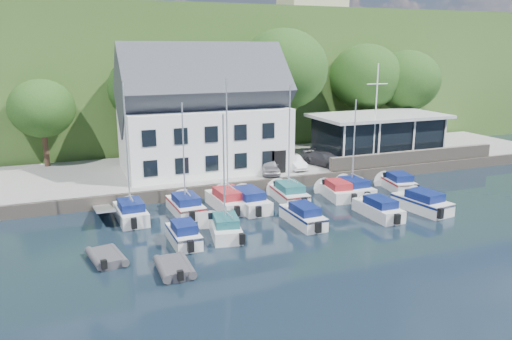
% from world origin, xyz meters
% --- Properties ---
extents(ground, '(180.00, 180.00, 0.00)m').
position_xyz_m(ground, '(0.00, 0.00, 0.00)').
color(ground, black).
rests_on(ground, ground).
extents(quay, '(60.00, 13.00, 1.00)m').
position_xyz_m(quay, '(0.00, 17.50, 0.50)').
color(quay, gray).
rests_on(quay, ground).
extents(quay_face, '(60.00, 0.30, 1.00)m').
position_xyz_m(quay_face, '(0.00, 11.00, 0.50)').
color(quay_face, '#6D6357').
rests_on(quay_face, ground).
extents(hillside, '(160.00, 75.00, 16.00)m').
position_xyz_m(hillside, '(0.00, 62.00, 8.00)').
color(hillside, '#314D1C').
rests_on(hillside, ground).
extents(field_patch, '(50.00, 30.00, 0.30)m').
position_xyz_m(field_patch, '(8.00, 70.00, 16.15)').
color(field_patch, '#536231').
rests_on(field_patch, hillside).
extents(harbor_building, '(14.40, 8.20, 8.70)m').
position_xyz_m(harbor_building, '(-7.00, 16.50, 5.35)').
color(harbor_building, white).
rests_on(harbor_building, quay).
extents(club_pavilion, '(13.20, 7.20, 4.10)m').
position_xyz_m(club_pavilion, '(11.00, 16.00, 3.05)').
color(club_pavilion, black).
rests_on(club_pavilion, quay).
extents(seawall, '(18.00, 0.50, 1.20)m').
position_xyz_m(seawall, '(12.00, 11.40, 1.60)').
color(seawall, '#6D6357').
rests_on(seawall, quay).
extents(gangway, '(1.20, 6.00, 1.40)m').
position_xyz_m(gangway, '(-16.50, 9.00, 0.00)').
color(gangway, silver).
rests_on(gangway, ground).
extents(car_silver, '(2.32, 4.04, 1.29)m').
position_xyz_m(car_silver, '(-2.30, 12.84, 1.65)').
color(car_silver, '#A09FA4').
rests_on(car_silver, quay).
extents(car_white, '(1.31, 3.64, 1.19)m').
position_xyz_m(car_white, '(0.45, 13.62, 1.60)').
color(car_white, silver).
rests_on(car_white, quay).
extents(car_dgrey, '(3.02, 4.79, 1.29)m').
position_xyz_m(car_dgrey, '(3.61, 13.55, 1.65)').
color(car_dgrey, '#313136').
rests_on(car_dgrey, quay).
extents(car_blue, '(1.40, 3.50, 1.20)m').
position_xyz_m(car_blue, '(5.72, 13.95, 1.60)').
color(car_blue, navy).
rests_on(car_blue, quay).
extents(flagpole, '(2.21, 0.20, 9.22)m').
position_xyz_m(flagpole, '(8.50, 12.99, 5.61)').
color(flagpole, white).
rests_on(flagpole, quay).
extents(tree_0, '(5.80, 5.80, 7.92)m').
position_xyz_m(tree_0, '(-20.21, 22.76, 4.96)').
color(tree_0, '#13350F').
rests_on(tree_0, quay).
extents(tree_1, '(7.46, 7.46, 10.20)m').
position_xyz_m(tree_1, '(-10.77, 22.48, 6.10)').
color(tree_1, '#13350F').
rests_on(tree_1, quay).
extents(tree_2, '(8.05, 8.05, 11.00)m').
position_xyz_m(tree_2, '(-3.58, 21.79, 6.50)').
color(tree_2, '#13350F').
rests_on(tree_2, quay).
extents(tree_3, '(9.20, 9.20, 12.57)m').
position_xyz_m(tree_3, '(3.03, 21.67, 7.29)').
color(tree_3, '#13350F').
rests_on(tree_3, quay).
extents(tree_4, '(8.09, 8.09, 11.06)m').
position_xyz_m(tree_4, '(13.46, 22.37, 6.53)').
color(tree_4, '#13350F').
rests_on(tree_4, quay).
extents(tree_5, '(7.58, 7.58, 10.36)m').
position_xyz_m(tree_5, '(18.17, 21.23, 6.18)').
color(tree_5, '#13350F').
rests_on(tree_5, quay).
extents(boat_r1_0, '(2.25, 5.93, 9.04)m').
position_xyz_m(boat_r1_0, '(-14.78, 7.67, 4.52)').
color(boat_r1_0, silver).
rests_on(boat_r1_0, ground).
extents(boat_r1_1, '(2.31, 6.17, 8.65)m').
position_xyz_m(boat_r1_1, '(-10.91, 7.82, 4.32)').
color(boat_r1_1, silver).
rests_on(boat_r1_1, ground).
extents(boat_r1_2, '(2.66, 6.78, 9.28)m').
position_xyz_m(boat_r1_2, '(-7.71, 7.79, 4.64)').
color(boat_r1_2, silver).
rests_on(boat_r1_2, ground).
extents(boat_r1_3, '(2.53, 7.09, 1.52)m').
position_xyz_m(boat_r1_3, '(-6.34, 7.31, 0.76)').
color(boat_r1_3, silver).
rests_on(boat_r1_3, ground).
extents(boat_r1_4, '(2.47, 6.58, 8.83)m').
position_xyz_m(boat_r1_4, '(-2.69, 7.95, 4.41)').
color(boat_r1_4, silver).
rests_on(boat_r1_4, ground).
extents(boat_r1_5, '(2.60, 5.83, 1.41)m').
position_xyz_m(boat_r1_5, '(1.20, 7.21, 0.70)').
color(boat_r1_5, silver).
rests_on(boat_r1_5, ground).
extents(boat_r1_6, '(2.30, 6.06, 8.69)m').
position_xyz_m(boat_r1_6, '(2.70, 7.39, 4.35)').
color(boat_r1_6, silver).
rests_on(boat_r1_6, ground).
extents(boat_r1_7, '(2.83, 5.45, 1.42)m').
position_xyz_m(boat_r1_7, '(7.16, 7.38, 0.71)').
color(boat_r1_7, silver).
rests_on(boat_r1_7, ground).
extents(boat_r2_0, '(1.74, 4.86, 1.43)m').
position_xyz_m(boat_r2_0, '(-12.38, 2.23, 0.71)').
color(boat_r2_0, silver).
rests_on(boat_r2_0, ground).
extents(boat_r2_1, '(2.82, 5.97, 8.27)m').
position_xyz_m(boat_r2_1, '(-9.63, 2.60, 4.13)').
color(boat_r2_1, silver).
rests_on(boat_r2_1, ground).
extents(boat_r2_2, '(1.90, 6.02, 1.43)m').
position_xyz_m(boat_r2_2, '(-4.07, 2.71, 0.71)').
color(boat_r2_2, silver).
rests_on(boat_r2_2, ground).
extents(boat_r2_3, '(1.98, 5.96, 1.42)m').
position_xyz_m(boat_r2_3, '(1.55, 2.16, 0.71)').
color(boat_r2_3, silver).
rests_on(boat_r2_3, ground).
extents(boat_r2_4, '(3.07, 6.54, 1.52)m').
position_xyz_m(boat_r2_4, '(5.30, 2.08, 0.76)').
color(boat_r2_4, silver).
rests_on(boat_r2_4, ground).
extents(dinghy_0, '(2.25, 3.21, 0.69)m').
position_xyz_m(dinghy_0, '(-17.00, 1.22, 0.34)').
color(dinghy_0, '#37373B').
rests_on(dinghy_0, ground).
extents(dinghy_1, '(1.84, 3.06, 0.71)m').
position_xyz_m(dinghy_1, '(-13.79, -1.51, 0.36)').
color(dinghy_1, '#37373B').
rests_on(dinghy_1, ground).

